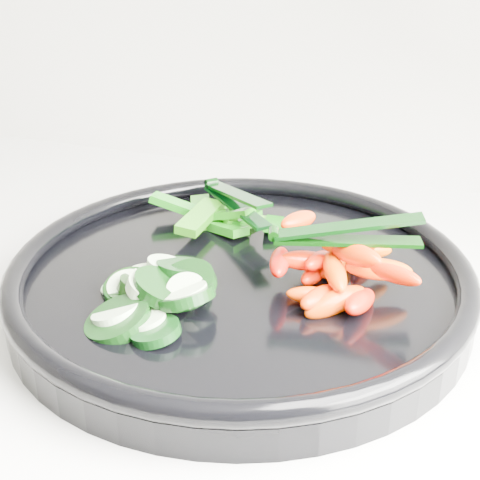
% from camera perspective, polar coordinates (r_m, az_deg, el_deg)
% --- Properties ---
extents(veggie_tray, '(0.40, 0.40, 0.04)m').
position_cam_1_polar(veggie_tray, '(0.55, 0.00, -3.27)').
color(veggie_tray, black).
rests_on(veggie_tray, counter).
extents(cucumber_pile, '(0.11, 0.13, 0.04)m').
position_cam_1_polar(cucumber_pile, '(0.51, -7.44, -4.31)').
color(cucumber_pile, black).
rests_on(cucumber_pile, veggie_tray).
extents(carrot_pile, '(0.13, 0.14, 0.06)m').
position_cam_1_polar(carrot_pile, '(0.52, 8.40, -2.39)').
color(carrot_pile, red).
rests_on(carrot_pile, veggie_tray).
extents(pepper_pile, '(0.13, 0.10, 0.04)m').
position_cam_1_polar(pepper_pile, '(0.63, -1.75, 2.00)').
color(pepper_pile, '#1A690A').
rests_on(pepper_pile, veggie_tray).
extents(tong_carrot, '(0.11, 0.05, 0.02)m').
position_cam_1_polar(tong_carrot, '(0.50, 8.76, 0.54)').
color(tong_carrot, black).
rests_on(tong_carrot, carrot_pile).
extents(tong_pepper, '(0.09, 0.09, 0.02)m').
position_cam_1_polar(tong_pepper, '(0.62, -0.48, 3.53)').
color(tong_pepper, black).
rests_on(tong_pepper, pepper_pile).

